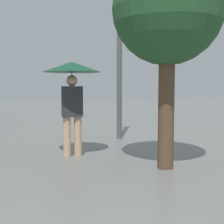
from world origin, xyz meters
name	(u,v)px	position (x,y,z in m)	size (l,w,h in m)	color
pedestrian	(72,80)	(0.41, 5.13, 1.56)	(1.17, 1.17, 1.91)	tan
tree	(168,12)	(1.87, 3.85, 2.68)	(1.87, 1.87, 3.65)	brown
street_lamp	(119,51)	(1.89, 6.94, 2.36)	(0.27, 0.27, 4.11)	#515456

